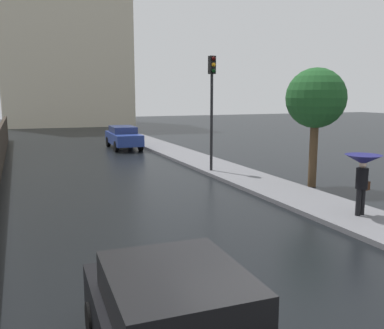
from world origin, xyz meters
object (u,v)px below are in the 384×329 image
at_px(pedestrian_with_umbrella_far, 363,167).
at_px(street_tree_near, 316,99).
at_px(car_black_mid_road, 180,329).
at_px(car_blue_near_kerb, 123,137).
at_px(traffic_light, 212,93).

distance_m(pedestrian_with_umbrella_far, street_tree_near, 4.63).
relative_size(car_black_mid_road, street_tree_near, 0.88).
bearing_deg(car_black_mid_road, car_blue_near_kerb, -99.64).
distance_m(car_black_mid_road, traffic_light, 13.97).
distance_m(traffic_light, street_tree_near, 4.55).
height_order(car_blue_near_kerb, pedestrian_with_umbrella_far, pedestrian_with_umbrella_far).
distance_m(pedestrian_with_umbrella_far, traffic_light, 8.17).
distance_m(car_blue_near_kerb, street_tree_near, 14.61).
distance_m(car_black_mid_road, pedestrian_with_umbrella_far, 8.28).
bearing_deg(car_blue_near_kerb, traffic_light, -79.32).
xyz_separation_m(car_blue_near_kerb, street_tree_near, (3.97, -13.84, 2.50)).
bearing_deg(traffic_light, street_tree_near, -58.34).
bearing_deg(car_blue_near_kerb, car_black_mid_road, -99.87).
relative_size(car_blue_near_kerb, traffic_light, 0.90).
xyz_separation_m(car_blue_near_kerb, traffic_light, (1.58, -9.97, 2.74)).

